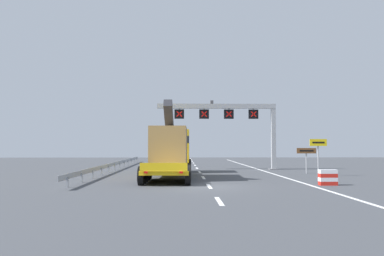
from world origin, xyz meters
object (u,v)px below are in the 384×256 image
Objects in this scene: overhead_lane_gantry at (231,116)px; heavy_haul_truck_yellow at (171,150)px; tourist_info_sign_brown at (306,154)px; crash_barrier_striped at (328,177)px; exit_sign_yellow at (318,149)px.

heavy_haul_truck_yellow is at bearing -125.54° from overhead_lane_gantry.
tourist_info_sign_brown is 9.99m from crash_barrier_striped.
heavy_haul_truck_yellow is 14.11× the size of crash_barrier_striped.
heavy_haul_truck_yellow is at bearing 140.65° from crash_barrier_striped.
heavy_haul_truck_yellow is 12.02m from crash_barrier_striped.
overhead_lane_gantry reaches higher than crash_barrier_striped.
heavy_haul_truck_yellow is 5.08× the size of exit_sign_yellow.
overhead_lane_gantry is at bearing 54.46° from heavy_haul_truck_yellow.
heavy_haul_truck_yellow reaches higher than exit_sign_yellow.
overhead_lane_gantry is 8.54m from tourist_info_sign_brown.
exit_sign_yellow is at bearing -88.73° from tourist_info_sign_brown.
heavy_haul_truck_yellow is 11.08m from exit_sign_yellow.
overhead_lane_gantry reaches higher than exit_sign_yellow.
exit_sign_yellow is (11.07, -0.52, 0.08)m from heavy_haul_truck_yellow.
exit_sign_yellow reaches higher than crash_barrier_striped.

